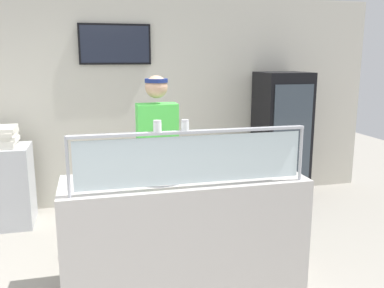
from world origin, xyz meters
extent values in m
plane|color=gray|center=(0.99, 1.00, 0.00)|extent=(12.00, 12.00, 0.00)
cube|color=beige|center=(0.99, 2.58, 1.35)|extent=(6.39, 0.08, 2.70)
cube|color=black|center=(0.62, 2.52, 2.08)|extent=(0.89, 0.04, 0.50)
cube|color=#1E2333|center=(0.62, 2.50, 2.08)|extent=(0.84, 0.01, 0.45)
cube|color=#BCB7B2|center=(0.99, 0.34, 0.47)|extent=(1.99, 0.67, 0.95)
cylinder|color=#B2B5BC|center=(0.10, 0.06, 1.17)|extent=(0.02, 0.02, 0.45)
cylinder|color=#B2B5BC|center=(1.89, 0.06, 1.17)|extent=(0.02, 0.02, 0.45)
cube|color=silver|center=(0.99, 0.06, 1.17)|extent=(1.73, 0.01, 0.37)
cube|color=#B2B5BC|center=(0.99, 0.06, 1.39)|extent=(1.79, 0.06, 0.02)
cylinder|color=#9EA0A8|center=(0.79, 0.34, 0.96)|extent=(0.42, 0.42, 0.01)
cylinder|color=tan|center=(0.79, 0.34, 0.97)|extent=(0.40, 0.40, 0.02)
cylinder|color=gold|center=(0.79, 0.34, 0.98)|extent=(0.34, 0.34, 0.01)
cube|color=#ADAFB7|center=(0.78, 0.32, 0.99)|extent=(0.09, 0.28, 0.01)
cylinder|color=white|center=(0.74, 0.06, 1.43)|extent=(0.06, 0.06, 0.07)
cylinder|color=white|center=(0.74, 0.06, 1.42)|extent=(0.05, 0.05, 0.04)
cylinder|color=silver|center=(0.74, 0.06, 1.47)|extent=(0.06, 0.06, 0.02)
cylinder|color=white|center=(0.94, 0.06, 1.43)|extent=(0.06, 0.06, 0.07)
cylinder|color=red|center=(0.94, 0.06, 1.42)|extent=(0.05, 0.05, 0.04)
cylinder|color=silver|center=(0.94, 0.06, 1.47)|extent=(0.05, 0.05, 0.02)
cylinder|color=#23232D|center=(0.77, 0.96, 0.47)|extent=(0.13, 0.13, 0.95)
cylinder|color=#23232D|center=(0.99, 0.96, 0.47)|extent=(0.13, 0.13, 0.95)
cube|color=#4CD14C|center=(0.88, 0.96, 1.23)|extent=(0.38, 0.21, 0.55)
sphere|color=tan|center=(0.88, 0.96, 1.66)|extent=(0.21, 0.21, 0.21)
cylinder|color=navy|center=(0.88, 0.96, 1.71)|extent=(0.21, 0.21, 0.04)
cylinder|color=tan|center=(1.06, 0.74, 1.13)|extent=(0.08, 0.34, 0.08)
cube|color=black|center=(2.75, 2.14, 0.87)|extent=(0.62, 0.61, 1.73)
cube|color=#38424C|center=(2.75, 1.83, 0.90)|extent=(0.52, 0.02, 1.39)
cylinder|color=green|center=(2.58, 1.94, 0.95)|extent=(0.06, 0.06, 0.20)
cylinder|color=red|center=(2.69, 1.94, 0.95)|extent=(0.06, 0.06, 0.20)
cylinder|color=red|center=(2.80, 1.94, 0.95)|extent=(0.06, 0.06, 0.20)
cylinder|color=green|center=(2.92, 1.94, 0.95)|extent=(0.06, 0.06, 0.20)
cube|color=#B7BABF|center=(-0.77, 2.09, 0.47)|extent=(0.70, 0.55, 0.93)
camera|label=1|loc=(0.26, -2.84, 1.92)|focal=38.59mm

